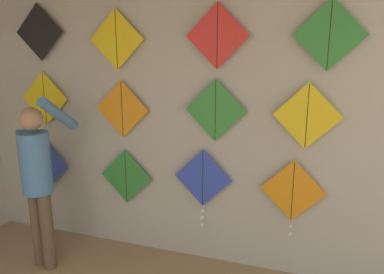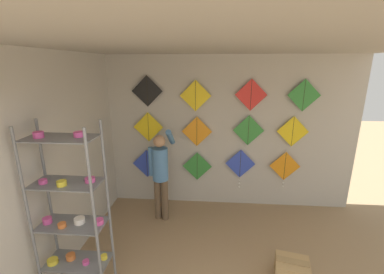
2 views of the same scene
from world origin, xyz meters
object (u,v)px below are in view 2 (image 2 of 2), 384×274
Objects in this scene: kite_5 at (197,132)px; kite_7 at (293,132)px; kite_4 at (148,127)px; kite_8 at (147,91)px; kite_2 at (240,166)px; kite_1 at (197,166)px; kite_11 at (304,95)px; kite_6 at (248,130)px; shelf_rack at (70,210)px; kite_9 at (195,96)px; cardboard_box at (292,271)px; shopkeeper at (160,170)px; kite_0 at (147,164)px; kite_10 at (251,95)px; kite_3 at (285,167)px.

kite_5 is 1.00× the size of kite_7.
kite_8 is (0.01, 0.00, 0.66)m from kite_4.
kite_2 is 1.85m from kite_4.
kite_8 reaches higher than kite_4.
kite_1 is 1.17m from kite_4.
kite_6 is at bearing 180.00° from kite_11.
kite_11 is at bearing 0.00° from kite_6.
shelf_rack is 3.77× the size of kite_9.
shelf_rack reaches higher than kite_6.
kite_7 is (1.70, 0.00, 0.04)m from kite_5.
cardboard_box is at bearing 9.76° from shelf_rack.
shopkeeper reaches higher than kite_0.
kite_9 is 1.00× the size of kite_11.
kite_6 is 1.00× the size of kite_10.
kite_10 reaches higher than kite_5.
kite_6 reaches higher than kite_1.
kite_6 is 1.93m from kite_8.
kite_11 is (2.71, 0.00, 0.61)m from kite_4.
kite_8 is (-2.51, 0.00, 1.37)m from kite_3.
shopkeeper is 1.41m from kite_8.
kite_6 is at bearing 0.00° from kite_0.
kite_9 is (0.93, 0.00, 1.30)m from kite_0.
kite_7 reaches higher than cardboard_box.
kite_8 is (0.32, 2.21, 1.03)m from shelf_rack.
kite_2 is 1.65m from kite_11.
kite_6 is (-0.70, 0.00, 0.69)m from kite_3.
kite_4 is 1.00× the size of kite_10.
kite_8 reaches higher than kite_2.
kite_4 is at bearing 180.00° from kite_5.
kite_3 is 1.75m from kite_5.
cardboard_box is at bearing -105.87° from kite_11.
kite_5 reaches higher than kite_3.
cardboard_box is 0.85× the size of kite_4.
cardboard_box is at bearing -53.04° from kite_9.
kite_8 is at bearing 0.00° from kite_0.
kite_5 is (-0.01, 0.00, 0.68)m from kite_1.
kite_6 reaches higher than shopkeeper.
kite_8 is at bearing 180.00° from kite_5.
kite_2 is (0.80, -0.00, 0.04)m from kite_1.
kite_3 is at bearing 37.96° from shelf_rack.
kite_4 reaches higher than kite_5.
kite_10 is at bearing 45.93° from shelf_rack.
kite_2 is at bearing -0.03° from kite_4.
cardboard_box is at bearing -53.81° from kite_1.
kite_5 is 1.00× the size of kite_10.
shelf_rack is 1.79m from shopkeeper.
kite_3 is (2.20, 0.55, -0.11)m from shopkeeper.
kite_4 is 1.00× the size of kite_6.
cardboard_box is 2.95m from kite_0.
kite_8 is at bearing 141.01° from cardboard_box.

